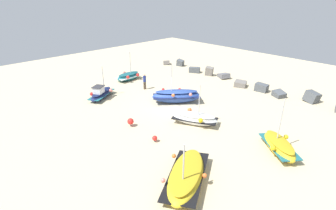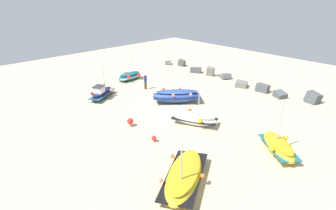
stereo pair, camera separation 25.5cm
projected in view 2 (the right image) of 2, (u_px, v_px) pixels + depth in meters
name	position (u px, v px, depth m)	size (l,w,h in m)	color
ground_plane	(172.00, 106.00, 24.28)	(52.54, 52.54, 0.00)	beige
fishing_boat_0	(102.00, 93.00, 25.87)	(2.75, 3.60, 3.05)	navy
fishing_boat_1	(184.00, 175.00, 14.45)	(3.99, 5.06, 3.00)	gold
fishing_boat_2	(194.00, 119.00, 20.79)	(3.86, 2.80, 3.33)	white
fishing_boat_3	(278.00, 147.00, 17.10)	(3.52, 3.13, 3.65)	gold
fishing_boat_4	(177.00, 96.00, 24.74)	(4.20, 4.56, 3.68)	#2D4C9E
fishing_boat_5	(130.00, 76.00, 30.98)	(1.96, 3.24, 3.29)	#1E6670
person_walking	(145.00, 80.00, 27.88)	(0.32, 0.32, 1.69)	brown
breakwater_rocks	(242.00, 82.00, 29.38)	(23.14, 2.81, 1.34)	slate
mooring_buoy_0	(154.00, 138.00, 18.44)	(0.37, 0.37, 0.47)	#3F3F42
mooring_buoy_1	(130.00, 121.00, 20.49)	(0.50, 0.50, 0.68)	#3F3F42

